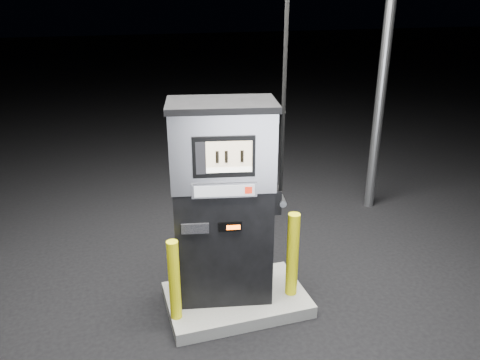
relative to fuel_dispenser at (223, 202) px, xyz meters
name	(u,v)px	position (x,y,z in m)	size (l,w,h in m)	color
ground	(236,305)	(0.12, -0.10, -1.31)	(80.00, 80.00, 0.00)	black
pump_island	(236,300)	(0.12, -0.10, -1.24)	(1.60, 1.00, 0.15)	slate
fuel_dispenser	(223,202)	(0.00, 0.00, 0.00)	(1.31, 0.89, 4.70)	black
bollard_left	(174,280)	(-0.62, -0.29, -0.70)	(0.12, 0.12, 0.93)	yellow
bollard_right	(292,255)	(0.74, -0.25, -0.65)	(0.14, 0.14, 1.02)	yellow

